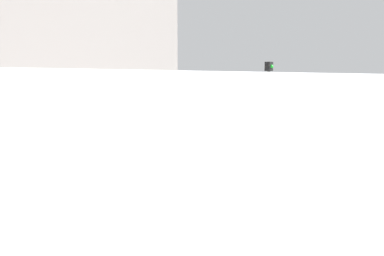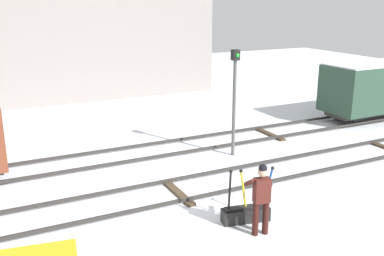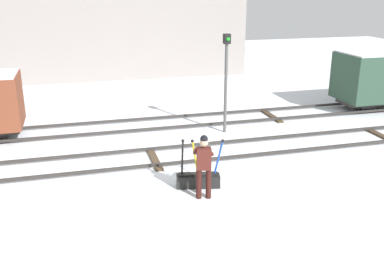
% 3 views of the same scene
% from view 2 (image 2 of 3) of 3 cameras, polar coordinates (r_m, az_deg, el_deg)
% --- Properties ---
extents(ground_plane, '(60.00, 60.00, 0.00)m').
position_cam_2_polar(ground_plane, '(13.18, -1.86, -8.37)').
color(ground_plane, silver).
extents(track_main_line, '(44.00, 1.94, 0.18)m').
position_cam_2_polar(track_main_line, '(13.14, -1.86, -7.94)').
color(track_main_line, '#2D2B28').
rests_on(track_main_line, ground_plane).
extents(track_siding_near, '(44.00, 1.94, 0.18)m').
position_cam_2_polar(track_siding_near, '(16.25, -7.18, -3.20)').
color(track_siding_near, '#2D2B28').
rests_on(track_siding_near, ground_plane).
extents(switch_lever_frame, '(1.36, 0.60, 1.45)m').
position_cam_2_polar(switch_lever_frame, '(11.64, 6.89, -10.66)').
color(switch_lever_frame, black).
rests_on(switch_lever_frame, ground_plane).
extents(rail_worker, '(0.64, 0.71, 1.81)m').
position_cam_2_polar(rail_worker, '(10.77, 8.85, -8.44)').
color(rail_worker, '#351511').
rests_on(rail_worker, ground_plane).
extents(signal_post, '(0.24, 0.32, 3.81)m').
position_cam_2_polar(signal_post, '(15.70, 5.46, 4.60)').
color(signal_post, '#4C4C4C').
rests_on(signal_post, ground_plane).
extents(freight_car_mid_siding, '(5.65, 2.22, 2.66)m').
position_cam_2_polar(freight_car_mid_siding, '(22.74, 22.88, 4.90)').
color(freight_car_mid_siding, '#2D2B28').
rests_on(freight_car_mid_siding, ground_plane).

